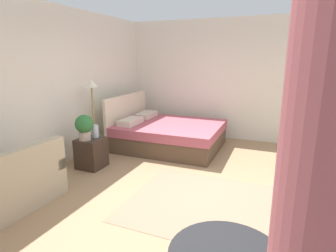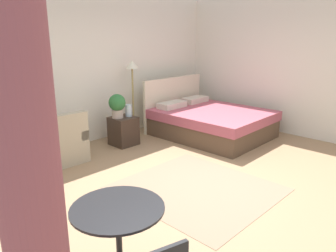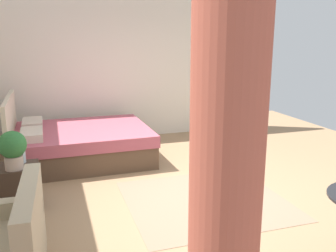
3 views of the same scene
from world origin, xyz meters
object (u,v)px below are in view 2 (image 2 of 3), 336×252
object	(u,v)px
bed	(209,121)
vase	(128,111)
nightstand	(124,131)
potted_plant	(117,105)
balcony_table	(119,232)
couch	(46,149)
floor_lamp	(132,78)

from	to	relation	value
bed	vase	bearing A→B (deg)	152.83
nightstand	vase	size ratio (longest dim) A/B	2.39
potted_plant	balcony_table	distance (m)	3.69
couch	vase	world-z (taller)	couch
nightstand	vase	distance (m)	0.40
bed	balcony_table	distance (m)	4.50
bed	couch	size ratio (longest dim) A/B	1.82
bed	potted_plant	bearing A→B (deg)	154.39
bed	floor_lamp	world-z (taller)	floor_lamp
floor_lamp	potted_plant	bearing A→B (deg)	-156.06
couch	nightstand	bearing A→B (deg)	-1.54
bed	couch	distance (m)	3.28
couch	vase	bearing A→B (deg)	-2.24
couch	vase	distance (m)	1.69
balcony_table	nightstand	bearing A→B (deg)	51.18
floor_lamp	balcony_table	world-z (taller)	floor_lamp
balcony_table	floor_lamp	bearing A→B (deg)	48.40
vase	potted_plant	bearing A→B (deg)	166.21
bed	floor_lamp	bearing A→B (deg)	135.78
nightstand	potted_plant	xyz separation A→B (m)	(-0.10, 0.03, 0.53)
vase	bed	bearing A→B (deg)	-27.17
couch	nightstand	xyz separation A→B (m)	(1.53, -0.04, -0.02)
vase	couch	bearing A→B (deg)	177.76
bed	vase	size ratio (longest dim) A/B	9.85
bed	balcony_table	world-z (taller)	bed
potted_plant	floor_lamp	world-z (taller)	floor_lamp
nightstand	vase	xyz separation A→B (m)	(0.12, -0.02, 0.39)
potted_plant	nightstand	bearing A→B (deg)	-17.11
floor_lamp	couch	bearing A→B (deg)	-172.74
bed	nightstand	bearing A→B (deg)	153.90
bed	nightstand	world-z (taller)	bed
nightstand	vase	world-z (taller)	vase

